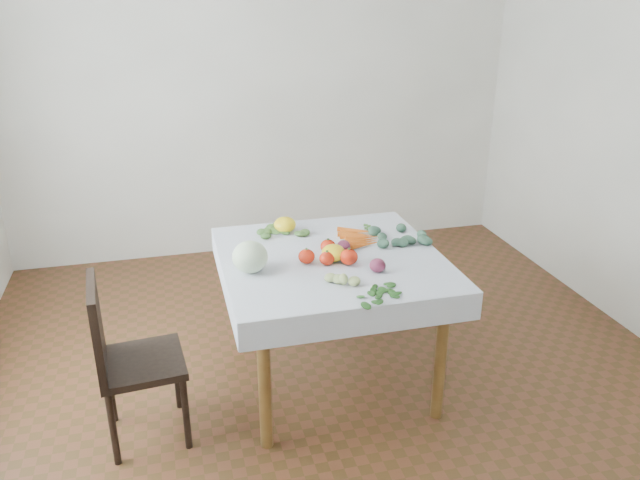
% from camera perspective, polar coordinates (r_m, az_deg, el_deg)
% --- Properties ---
extents(ground, '(4.00, 4.00, 0.00)m').
position_cam_1_polar(ground, '(3.59, 0.98, -12.62)').
color(ground, '#582F1B').
extents(back_wall, '(4.00, 0.04, 2.70)m').
position_cam_1_polar(back_wall, '(4.95, -5.28, 14.06)').
color(back_wall, white).
rests_on(back_wall, ground).
extents(table, '(1.00, 1.00, 0.75)m').
position_cam_1_polar(table, '(3.26, 1.06, -3.17)').
color(table, brown).
rests_on(table, ground).
extents(tablecloth, '(1.12, 1.12, 0.01)m').
position_cam_1_polar(tablecloth, '(3.22, 1.07, -1.57)').
color(tablecloth, white).
rests_on(tablecloth, table).
extents(chair, '(0.41, 0.41, 0.85)m').
position_cam_1_polar(chair, '(3.06, -17.58, -9.75)').
color(chair, black).
rests_on(chair, ground).
extents(cabbage, '(0.22, 0.22, 0.16)m').
position_cam_1_polar(cabbage, '(3.04, -6.41, -1.55)').
color(cabbage, silver).
rests_on(cabbage, tablecloth).
extents(tomato_a, '(0.09, 0.09, 0.07)m').
position_cam_1_polar(tomato_a, '(3.25, 0.74, -0.57)').
color(tomato_a, red).
rests_on(tomato_a, tablecloth).
extents(tomato_b, '(0.09, 0.09, 0.07)m').
position_cam_1_polar(tomato_b, '(3.11, 0.64, -1.69)').
color(tomato_b, red).
rests_on(tomato_b, tablecloth).
extents(tomato_c, '(0.09, 0.09, 0.07)m').
position_cam_1_polar(tomato_c, '(3.13, -1.24, -1.51)').
color(tomato_c, red).
rests_on(tomato_c, tablecloth).
extents(tomato_d, '(0.10, 0.10, 0.08)m').
position_cam_1_polar(tomato_d, '(3.12, 2.65, -1.55)').
color(tomato_d, red).
rests_on(tomato_d, tablecloth).
extents(heirloom_back, '(0.15, 0.15, 0.09)m').
position_cam_1_polar(heirloom_back, '(3.52, -3.23, 1.42)').
color(heirloom_back, yellow).
rests_on(heirloom_back, tablecloth).
extents(heirloom_front, '(0.15, 0.15, 0.09)m').
position_cam_1_polar(heirloom_front, '(3.15, 1.24, -1.18)').
color(heirloom_front, yellow).
rests_on(heirloom_front, tablecloth).
extents(onion_a, '(0.08, 0.08, 0.06)m').
position_cam_1_polar(onion_a, '(3.28, 2.17, -0.51)').
color(onion_a, '#531731').
rests_on(onion_a, tablecloth).
extents(onion_b, '(0.10, 0.10, 0.07)m').
position_cam_1_polar(onion_b, '(3.05, 5.28, -2.32)').
color(onion_b, '#531731').
rests_on(onion_b, tablecloth).
extents(tomatillo_cluster, '(0.12, 0.11, 0.05)m').
position_cam_1_polar(tomatillo_cluster, '(2.93, 1.93, -3.55)').
color(tomatillo_cluster, '#A0BD6D').
rests_on(tomatillo_cluster, tablecloth).
extents(carrot_bunch, '(0.19, 0.30, 0.03)m').
position_cam_1_polar(carrot_bunch, '(3.43, 3.57, 0.28)').
color(carrot_bunch, orange).
rests_on(carrot_bunch, tablecloth).
extents(kale_bunch, '(0.27, 0.26, 0.04)m').
position_cam_1_polar(kale_bunch, '(3.44, 7.40, 0.30)').
color(kale_bunch, '#3C634F').
rests_on(kale_bunch, tablecloth).
extents(basil_bunch, '(0.24, 0.18, 0.01)m').
position_cam_1_polar(basil_bunch, '(2.84, 5.58, -4.95)').
color(basil_bunch, '#21541A').
rests_on(basil_bunch, tablecloth).
extents(dill_bunch, '(0.26, 0.23, 0.03)m').
position_cam_1_polar(dill_bunch, '(3.52, -3.70, 0.86)').
color(dill_bunch, '#457134').
rests_on(dill_bunch, tablecloth).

